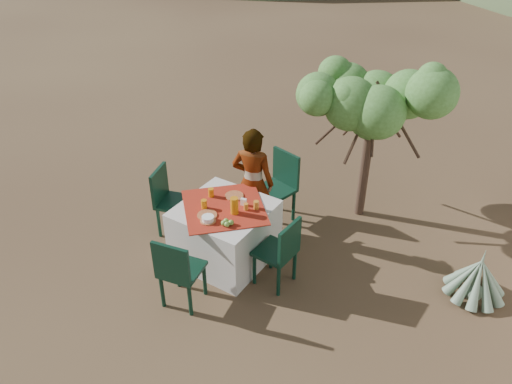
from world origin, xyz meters
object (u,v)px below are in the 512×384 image
chair_near (178,270)px  chair_left (169,198)px  table (225,233)px  agave (477,278)px  shrub_tree (379,110)px  chair_far (279,184)px  person (253,183)px  chair_right (281,250)px  juice_pitcher (234,206)px

chair_near → chair_left: 1.42m
table → agave: (2.76, 0.99, -0.13)m
shrub_tree → agave: shrub_tree is taller
chair_far → person: person is taller
chair_far → chair_left: bearing=-122.1°
agave → chair_right: bearing=-152.0°
chair_right → juice_pitcher: juice_pitcher is taller
table → person: size_ratio=0.86×
chair_near → chair_left: bearing=-55.7°
juice_pitcher → agave: bearing=21.6°
chair_near → juice_pitcher: size_ratio=4.47×
chair_right → chair_far: bearing=-145.5°
chair_far → chair_left: (-1.06, -1.03, -0.03)m
table → chair_left: bearing=176.2°
chair_right → agave: size_ratio=1.22×
person → agave: (2.77, 0.35, -0.51)m
shrub_tree → person: bearing=-131.9°
chair_near → juice_pitcher: (0.12, 0.90, 0.35)m
chair_right → agave: (1.95, 1.04, -0.25)m
chair_left → person: person is taller
chair_left → person: bearing=-75.4°
person → shrub_tree: bearing=-146.3°
chair_right → person: person is taller
chair_left → chair_right: 1.76m
chair_near → chair_left: chair_left is taller
chair_far → shrub_tree: shrub_tree is taller
chair_far → shrub_tree: bearing=52.0°
table → juice_pitcher: juice_pitcher is taller
agave → chair_left: bearing=-166.0°
agave → juice_pitcher: juice_pitcher is taller
person → juice_pitcher: 0.71m
agave → juice_pitcher: 2.85m
chair_right → shrub_tree: (0.27, 1.91, 1.07)m
table → shrub_tree: 2.46m
chair_right → juice_pitcher: 0.73m
juice_pitcher → chair_right: bearing=-1.4°
table → chair_far: size_ratio=1.32×
chair_near → agave: chair_near is taller
chair_far → chair_right: (0.69, -1.14, -0.05)m
chair_right → agave: 2.22m
chair_far → person: bearing=-92.3°
chair_far → chair_right: bearing=-45.2°
chair_far → juice_pitcher: chair_far is taller
chair_far → shrub_tree: size_ratio=0.50×
chair_left → juice_pitcher: juice_pitcher is taller
table → juice_pitcher: 0.52m
chair_left → shrub_tree: 2.91m
chair_left → chair_right: size_ratio=1.03×
chair_right → juice_pitcher: size_ratio=4.37×
chair_left → chair_far: bearing=-62.9°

